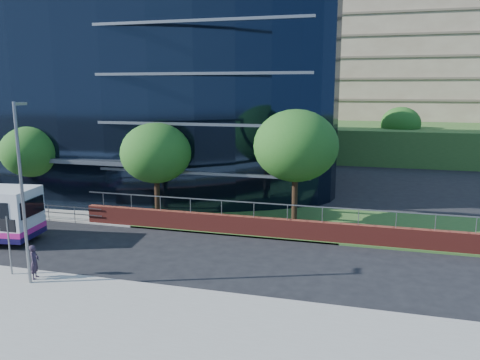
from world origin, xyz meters
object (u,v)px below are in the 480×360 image
(street_sign, at_px, (8,233))
(tree_far_b, at_px, (31,152))
(tree_far_c, at_px, (156,153))
(tree_far_d, at_px, (296,146))
(pedestrian, at_px, (34,262))
(streetlight_east, at_px, (22,189))
(tree_dist_e, at_px, (401,124))

(street_sign, xyz_separation_m, tree_far_b, (-7.50, 11.09, 2.06))
(tree_far_b, bearing_deg, tree_far_c, -2.86)
(tree_far_d, xyz_separation_m, pedestrian, (-10.09, -11.73, -4.25))
(tree_far_c, xyz_separation_m, pedestrian, (-1.09, -10.73, -3.60))
(tree_far_c, height_order, tree_far_d, tree_far_d)
(street_sign, distance_m, streetlight_east, 2.80)
(street_sign, relative_size, tree_far_c, 0.43)
(pedestrian, bearing_deg, tree_dist_e, -43.42)
(tree_far_d, relative_size, streetlight_east, 0.93)
(tree_far_d, xyz_separation_m, tree_dist_e, (8.00, 30.00, -0.65))
(tree_far_c, relative_size, pedestrian, 4.12)
(street_sign, relative_size, streetlight_east, 0.35)
(tree_far_c, height_order, streetlight_east, streetlight_east)
(street_sign, relative_size, tree_far_b, 0.46)
(tree_far_d, distance_m, streetlight_east, 15.77)
(tree_far_b, bearing_deg, streetlight_east, -52.37)
(tree_far_b, bearing_deg, tree_far_d, 1.51)
(pedestrian, bearing_deg, tree_far_c, -25.79)
(tree_far_d, height_order, tree_dist_e, tree_far_d)
(tree_far_d, bearing_deg, street_sign, -134.78)
(tree_far_b, distance_m, streetlight_east, 14.74)
(street_sign, xyz_separation_m, tree_far_c, (2.50, 10.59, 2.39))
(streetlight_east, bearing_deg, tree_dist_e, 66.89)
(tree_far_d, height_order, streetlight_east, streetlight_east)
(street_sign, distance_m, tree_far_c, 11.14)
(tree_far_b, xyz_separation_m, pedestrian, (8.91, -11.23, -3.27))
(tree_far_c, distance_m, tree_far_d, 9.08)
(tree_dist_e, distance_m, pedestrian, 45.62)
(tree_far_b, height_order, tree_far_d, tree_far_d)
(street_sign, height_order, tree_far_c, tree_far_c)
(tree_far_b, height_order, tree_far_c, tree_far_c)
(tree_far_c, bearing_deg, street_sign, -103.29)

